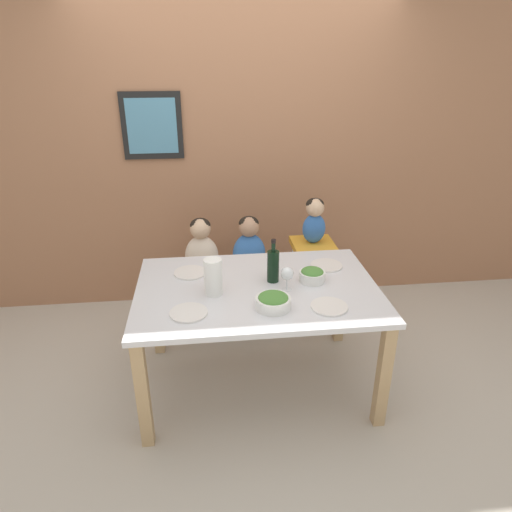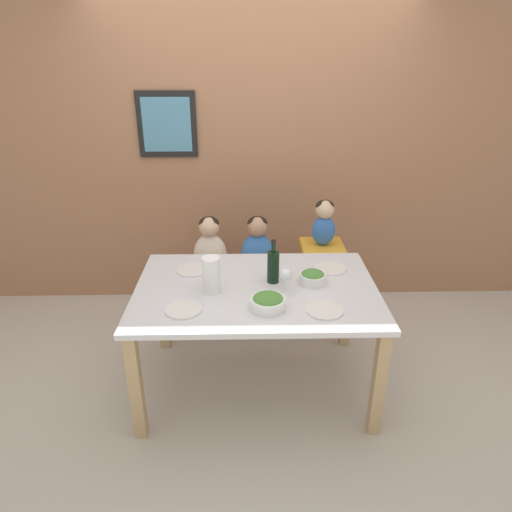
% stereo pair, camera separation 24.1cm
% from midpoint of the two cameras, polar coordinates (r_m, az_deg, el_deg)
% --- Properties ---
extents(ground_plane, '(14.00, 14.00, 0.00)m').
position_cam_midpoint_polar(ground_plane, '(3.28, 2.21, -15.58)').
color(ground_plane, '#BCB2A3').
extents(wall_back, '(10.00, 0.09, 2.70)m').
position_cam_midpoint_polar(wall_back, '(3.88, 1.40, 13.18)').
color(wall_back, '#9E6B4C').
rests_on(wall_back, ground_plane).
extents(dining_table, '(1.51, 1.02, 0.75)m').
position_cam_midpoint_polar(dining_table, '(2.90, 2.42, -5.62)').
color(dining_table, silver).
rests_on(dining_table, ground_plane).
extents(chair_far_left, '(0.39, 0.39, 0.46)m').
position_cam_midpoint_polar(chair_far_left, '(3.72, -3.73, -3.26)').
color(chair_far_left, silver).
rests_on(chair_far_left, ground_plane).
extents(chair_far_center, '(0.39, 0.39, 0.46)m').
position_cam_midpoint_polar(chair_far_center, '(3.72, 2.03, -3.21)').
color(chair_far_center, silver).
rests_on(chair_far_center, ground_plane).
extents(chair_right_highchair, '(0.33, 0.33, 0.70)m').
position_cam_midpoint_polar(chair_right_highchair, '(3.72, 10.02, -0.88)').
color(chair_right_highchair, silver).
rests_on(chair_right_highchair, ground_plane).
extents(person_child_left, '(0.26, 0.17, 0.48)m').
position_cam_midpoint_polar(person_child_left, '(3.59, -3.87, 1.25)').
color(person_child_left, beige).
rests_on(person_child_left, chair_far_left).
extents(person_child_center, '(0.26, 0.17, 0.48)m').
position_cam_midpoint_polar(person_child_center, '(3.59, 2.10, 1.30)').
color(person_child_center, '#3366B2').
rests_on(person_child_center, chair_far_center).
extents(person_baby_right, '(0.18, 0.15, 0.37)m').
position_cam_midpoint_polar(person_baby_right, '(3.58, 10.44, 4.42)').
color(person_baby_right, '#3366B2').
rests_on(person_baby_right, chair_right_highchair).
extents(wine_bottle, '(0.08, 0.08, 0.29)m').
position_cam_midpoint_polar(wine_bottle, '(2.88, 4.57, -1.29)').
color(wine_bottle, black).
rests_on(wine_bottle, dining_table).
extents(paper_towel_roll, '(0.11, 0.11, 0.23)m').
position_cam_midpoint_polar(paper_towel_roll, '(2.76, -3.14, -2.43)').
color(paper_towel_roll, white).
rests_on(paper_towel_roll, dining_table).
extents(wine_glass_near, '(0.08, 0.08, 0.15)m').
position_cam_midpoint_polar(wine_glass_near, '(2.78, 6.20, -2.46)').
color(wine_glass_near, white).
rests_on(wine_glass_near, dining_table).
extents(salad_bowl_large, '(0.20, 0.20, 0.09)m').
position_cam_midpoint_polar(salad_bowl_large, '(2.62, 4.15, -5.78)').
color(salad_bowl_large, white).
rests_on(salad_bowl_large, dining_table).
extents(salad_bowl_small, '(0.17, 0.17, 0.09)m').
position_cam_midpoint_polar(salad_bowl_small, '(2.92, 9.45, -2.68)').
color(salad_bowl_small, white).
rests_on(salad_bowl_small, dining_table).
extents(dinner_plate_front_left, '(0.21, 0.21, 0.01)m').
position_cam_midpoint_polar(dinner_plate_front_left, '(2.63, -6.47, -6.70)').
color(dinner_plate_front_left, silver).
rests_on(dinner_plate_front_left, dining_table).
extents(dinner_plate_back_left, '(0.21, 0.21, 0.01)m').
position_cam_midpoint_polar(dinner_plate_back_left, '(3.07, -5.68, -1.79)').
color(dinner_plate_back_left, silver).
rests_on(dinner_plate_back_left, dining_table).
extents(dinner_plate_back_right, '(0.21, 0.21, 0.01)m').
position_cam_midpoint_polar(dinner_plate_back_right, '(3.14, 11.45, -1.57)').
color(dinner_plate_back_right, silver).
rests_on(dinner_plate_back_right, dining_table).
extents(dinner_plate_front_right, '(0.21, 0.21, 0.01)m').
position_cam_midpoint_polar(dinner_plate_front_right, '(2.66, 11.17, -6.71)').
color(dinner_plate_front_right, silver).
rests_on(dinner_plate_front_right, dining_table).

